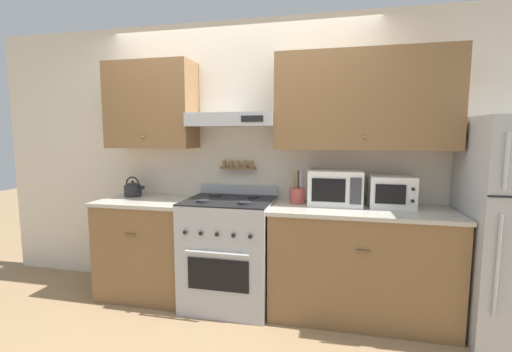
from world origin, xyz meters
name	(u,v)px	position (x,y,z in m)	size (l,w,h in m)	color
ground_plane	(220,319)	(0.00, 0.00, 0.00)	(16.00, 16.00, 0.00)	#937551
wall_back	(253,140)	(0.14, 0.58, 1.46)	(5.20, 0.46, 2.55)	beige
counter_left	(149,246)	(-0.80, 0.32, 0.46)	(0.85, 0.62, 0.91)	brown
counter_right	(359,263)	(1.11, 0.32, 0.46)	(1.46, 0.62, 0.91)	brown
stove_range	(230,252)	(0.00, 0.29, 0.48)	(0.75, 0.67, 1.03)	#ADAFB5
tea_kettle	(133,189)	(-1.02, 0.43, 0.98)	(0.21, 0.16, 0.19)	#232326
microwave	(335,187)	(0.90, 0.45, 1.06)	(0.44, 0.36, 0.30)	white
utensil_crock	(297,195)	(0.58, 0.43, 0.98)	(0.13, 0.13, 0.29)	#B24C42
toaster_oven	(391,192)	(1.35, 0.43, 1.04)	(0.35, 0.28, 0.26)	white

